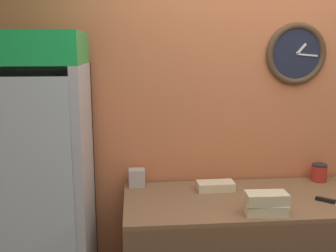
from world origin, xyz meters
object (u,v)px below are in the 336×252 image
Objects in this scene: sandwich_flat_right at (216,186)px; chefs_knife at (334,202)px; sandwich_stack_middle at (267,198)px; napkin_dispenser at (137,178)px; condiment_jar at (319,173)px; sandwich_stack_bottom at (266,209)px; beverage_cooler at (28,177)px.

sandwich_flat_right reaches higher than chefs_knife.
napkin_dispenser is at bearing 143.79° from sandwich_stack_middle.
sandwich_flat_right is 0.54m from napkin_dispenser.
sandwich_flat_right is 1.98× the size of condiment_jar.
condiment_jar is at bearing 76.54° from chefs_knife.
sandwich_stack_bottom is 0.90m from napkin_dispenser.
sandwich_stack_middle is (1.40, -0.33, -0.06)m from beverage_cooler.
sandwich_stack_middle is at bearing -36.21° from napkin_dispenser.
chefs_knife is at bearing -103.46° from condiment_jar.
chefs_knife is 2.08× the size of condiment_jar.
sandwich_stack_middle is 1.99× the size of napkin_dispenser.
napkin_dispenser is at bearing 179.59° from condiment_jar.
sandwich_flat_right is 0.74m from chefs_knife.
sandwich_stack_middle reaches higher than chefs_knife.
sandwich_flat_right is (-0.21, 0.41, -0.07)m from sandwich_stack_middle.
napkin_dispenser is (-0.52, 0.12, 0.03)m from sandwich_flat_right.
sandwich_stack_bottom is 1.03× the size of sandwich_stack_middle.
condiment_jar is at bearing 42.68° from sandwich_stack_bottom.
condiment_jar is (1.96, 0.19, -0.09)m from beverage_cooler.
condiment_jar is at bearing 8.43° from sandwich_flat_right.
napkin_dispenser reaches higher than chefs_knife.
condiment_jar is 1.04× the size of napkin_dispenser.
condiment_jar is (0.77, 0.11, 0.03)m from sandwich_flat_right.
condiment_jar is at bearing -0.41° from napkin_dispenser.
condiment_jar reaches higher than sandwich_stack_bottom.
sandwich_stack_bottom is at bearing -63.30° from sandwich_flat_right.
napkin_dispenser is at bearing 143.79° from sandwich_stack_bottom.
condiment_jar is (0.57, 0.52, 0.03)m from sandwich_stack_bottom.
sandwich_stack_bottom reaches higher than chefs_knife.
sandwich_stack_bottom is at bearing -166.34° from chefs_knife.
sandwich_stack_middle is 0.90m from napkin_dispenser.
beverage_cooler is 0.70m from napkin_dispenser.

